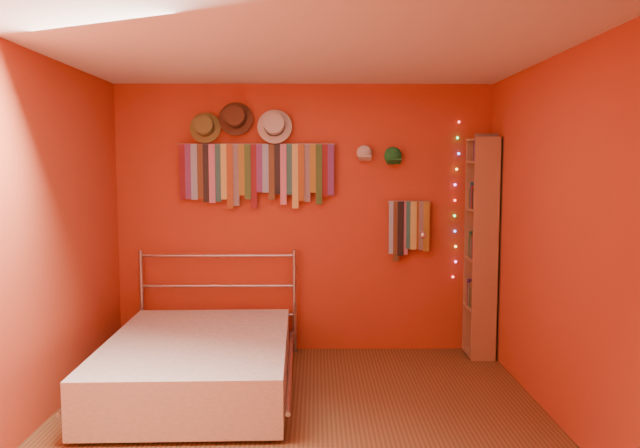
{
  "coord_description": "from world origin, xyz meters",
  "views": [
    {
      "loc": [
        0.11,
        -4.08,
        1.74
      ],
      "look_at": [
        0.14,
        0.9,
        1.28
      ],
      "focal_mm": 35.0,
      "sensor_mm": 36.0,
      "label": 1
    }
  ],
  "objects_px": {
    "tie_rack": "(256,171)",
    "bookshelf": "(486,246)",
    "reading_lamp": "(422,235)",
    "bed": "(198,362)"
  },
  "relations": [
    {
      "from": "tie_rack",
      "to": "bookshelf",
      "type": "relative_size",
      "value": 0.72
    },
    {
      "from": "reading_lamp",
      "to": "bed",
      "type": "bearing_deg",
      "value": -154.34
    },
    {
      "from": "tie_rack",
      "to": "reading_lamp",
      "type": "bearing_deg",
      "value": -5.4
    },
    {
      "from": "tie_rack",
      "to": "bed",
      "type": "relative_size",
      "value": 0.72
    },
    {
      "from": "bookshelf",
      "to": "bed",
      "type": "distance_m",
      "value": 2.74
    },
    {
      "from": "tie_rack",
      "to": "bed",
      "type": "height_order",
      "value": "tie_rack"
    },
    {
      "from": "tie_rack",
      "to": "reading_lamp",
      "type": "xyz_separation_m",
      "value": [
        1.52,
        -0.14,
        -0.58
      ]
    },
    {
      "from": "bookshelf",
      "to": "bed",
      "type": "bearing_deg",
      "value": -160.05
    },
    {
      "from": "bookshelf",
      "to": "bed",
      "type": "xyz_separation_m",
      "value": [
        -2.46,
        -0.89,
        -0.79
      ]
    },
    {
      "from": "reading_lamp",
      "to": "bed",
      "type": "distance_m",
      "value": 2.27
    }
  ]
}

